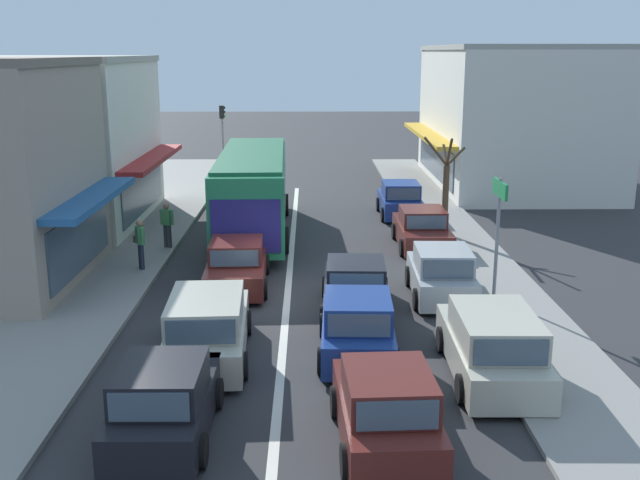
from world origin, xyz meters
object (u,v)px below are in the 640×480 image
(parked_sedan_kerb_third, at_px, (422,230))
(parked_wagon_kerb_front, at_px, (492,346))
(hatchback_queue_far_back, at_px, (386,410))
(city_bus, at_px, (253,187))
(sedan_queue_gap_filler, at_px, (356,289))
(sedan_adjacent_lane_lead, at_px, (237,266))
(pedestrian_with_handbag_near, at_px, (140,241))
(hatchback_adjacent_lane_trail, at_px, (164,403))
(parked_hatchback_kerb_rear, at_px, (400,201))
(parked_hatchback_kerb_second, at_px, (441,275))
(directional_road_sign, at_px, (499,211))
(hatchback_behind_bus_near, at_px, (357,328))
(wagon_behind_bus_mid, at_px, (207,328))
(pedestrian_browsing_midblock, at_px, (167,222))
(traffic_light_downstreet, at_px, (222,131))
(street_tree_right, at_px, (445,191))

(parked_sedan_kerb_third, bearing_deg, parked_wagon_kerb_front, -90.61)
(hatchback_queue_far_back, xyz_separation_m, parked_wagon_kerb_front, (2.62, 2.92, 0.04))
(city_bus, bearing_deg, sedan_queue_gap_filler, -69.38)
(sedan_adjacent_lane_lead, distance_m, pedestrian_with_handbag_near, 3.61)
(hatchback_adjacent_lane_trail, distance_m, hatchback_queue_far_back, 4.08)
(city_bus, relative_size, parked_hatchback_kerb_rear, 2.95)
(parked_hatchback_kerb_second, distance_m, directional_road_sign, 2.48)
(sedan_queue_gap_filler, bearing_deg, sedan_adjacent_lane_lead, 145.56)
(hatchback_behind_bus_near, relative_size, sedan_queue_gap_filler, 0.88)
(wagon_behind_bus_mid, xyz_separation_m, parked_hatchback_kerb_rear, (6.33, 15.46, -0.04))
(hatchback_adjacent_lane_trail, xyz_separation_m, wagon_behind_bus_mid, (0.30, 3.76, 0.04))
(hatchback_queue_far_back, xyz_separation_m, parked_hatchback_kerb_rear, (2.56, 19.58, 0.00))
(city_bus, bearing_deg, pedestrian_browsing_midblock, -138.26)
(sedan_queue_gap_filler, distance_m, hatchback_queue_far_back, 7.24)
(sedan_queue_gap_filler, height_order, parked_sedan_kerb_third, same)
(sedan_queue_gap_filler, distance_m, pedestrian_with_handbag_near, 7.80)
(sedan_adjacent_lane_lead, xyz_separation_m, wagon_behind_bus_mid, (-0.17, -5.51, 0.08))
(parked_hatchback_kerb_rear, distance_m, traffic_light_downstreet, 12.47)
(wagon_behind_bus_mid, xyz_separation_m, hatchback_queue_far_back, (3.77, -4.12, -0.04))
(wagon_behind_bus_mid, xyz_separation_m, parked_hatchback_kerb_second, (6.22, 4.30, -0.04))
(hatchback_queue_far_back, relative_size, traffic_light_downstreet, 0.90)
(sedan_adjacent_lane_lead, distance_m, parked_hatchback_kerb_rear, 11.71)
(hatchback_adjacent_lane_trail, distance_m, wagon_behind_bus_mid, 3.77)
(parked_hatchback_kerb_second, xyz_separation_m, pedestrian_with_handbag_near, (-9.31, 2.73, 0.36))
(wagon_behind_bus_mid, relative_size, pedestrian_browsing_midblock, 2.81)
(sedan_adjacent_lane_lead, relative_size, pedestrian_with_handbag_near, 2.61)
(parked_wagon_kerb_front, relative_size, parked_hatchback_kerb_rear, 1.23)
(parked_wagon_kerb_front, bearing_deg, street_tree_right, 84.64)
(sedan_queue_gap_filler, bearing_deg, city_bus, 110.62)
(parked_sedan_kerb_third, relative_size, traffic_light_downstreet, 1.00)
(hatchback_behind_bus_near, bearing_deg, city_bus, 105.12)
(pedestrian_browsing_midblock, bearing_deg, sedan_queue_gap_filler, -46.09)
(sedan_queue_gap_filler, bearing_deg, pedestrian_with_handbag_near, 149.89)
(sedan_queue_gap_filler, relative_size, street_tree_right, 1.09)
(directional_road_sign, bearing_deg, parked_wagon_kerb_front, -104.20)
(wagon_behind_bus_mid, bearing_deg, sedan_queue_gap_filler, 40.51)
(sedan_queue_gap_filler, height_order, parked_hatchback_kerb_second, parked_hatchback_kerb_second)
(street_tree_right, height_order, pedestrian_browsing_midblock, street_tree_right)
(hatchback_behind_bus_near, distance_m, sedan_adjacent_lane_lead, 6.41)
(city_bus, relative_size, parked_wagon_kerb_front, 2.41)
(parked_sedan_kerb_third, bearing_deg, city_bus, 161.02)
(pedestrian_with_handbag_near, relative_size, pedestrian_browsing_midblock, 1.00)
(parked_hatchback_kerb_rear, bearing_deg, pedestrian_with_handbag_near, -138.14)
(sedan_adjacent_lane_lead, relative_size, parked_wagon_kerb_front, 0.94)
(hatchback_adjacent_lane_trail, bearing_deg, pedestrian_with_handbag_near, 104.47)
(sedan_adjacent_lane_lead, height_order, parked_wagon_kerb_front, parked_wagon_kerb_front)
(hatchback_adjacent_lane_trail, height_order, directional_road_sign, directional_road_sign)
(traffic_light_downstreet, distance_m, street_tree_right, 15.98)
(hatchback_queue_far_back, relative_size, parked_sedan_kerb_third, 0.90)
(parked_sedan_kerb_third, bearing_deg, sedan_queue_gap_filler, -112.11)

